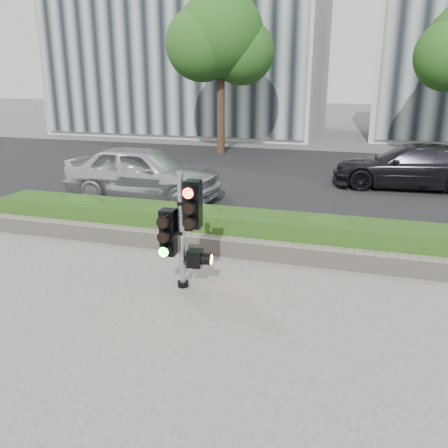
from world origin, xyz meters
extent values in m
plane|color=#51514C|center=(0.00, 0.00, 0.00)|extent=(120.00, 120.00, 0.00)
cube|color=#9E9389|center=(0.00, -2.50, 0.01)|extent=(16.00, 11.00, 0.03)
cube|color=black|center=(0.00, 10.00, 0.01)|extent=(60.00, 13.00, 0.02)
cube|color=gray|center=(0.00, 3.15, 0.06)|extent=(60.00, 0.25, 0.12)
cube|color=gray|center=(0.00, 1.90, 0.20)|extent=(12.00, 0.32, 0.34)
cube|color=#487323|center=(0.00, 2.55, 0.37)|extent=(12.00, 1.00, 0.68)
cube|color=#B7B7B2|center=(-9.00, 23.00, 7.50)|extent=(16.00, 9.00, 15.00)
cylinder|color=black|center=(-4.50, 14.50, 2.02)|extent=(0.36, 0.36, 4.03)
sphere|color=#234F16|center=(-4.50, 14.50, 5.18)|extent=(3.74, 3.74, 3.74)
sphere|color=#234F16|center=(-3.64, 14.86, 4.46)|extent=(2.88, 2.88, 2.88)
sphere|color=#234F16|center=(-5.22, 14.07, 4.75)|extent=(3.17, 3.17, 3.17)
sphere|color=#234F16|center=(-4.50, 15.22, 6.05)|extent=(2.59, 2.59, 2.59)
cylinder|color=black|center=(-0.64, 0.24, 0.08)|extent=(0.19, 0.19, 0.09)
cylinder|color=gray|center=(-0.64, 0.24, 0.99)|extent=(0.10, 0.10, 1.92)
cylinder|color=gray|center=(-0.64, 0.24, 1.98)|extent=(0.12, 0.12, 0.05)
cube|color=#FF1107|center=(-0.42, 0.23, 1.48)|extent=(0.26, 0.26, 0.77)
cube|color=#14E51E|center=(-0.85, 0.20, 0.99)|extent=(0.26, 0.26, 0.77)
cube|color=black|center=(-0.63, 0.46, 1.25)|extent=(0.26, 0.26, 0.53)
cube|color=orange|center=(-0.44, 0.29, 0.55)|extent=(0.26, 0.26, 0.28)
imported|color=#B9BCC1|center=(-4.01, 5.59, 0.79)|extent=(4.51, 1.82, 1.54)
imported|color=black|center=(3.43, 9.34, 0.71)|extent=(4.87, 2.18, 1.39)
camera|label=1|loc=(2.19, -6.54, 3.42)|focal=38.00mm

